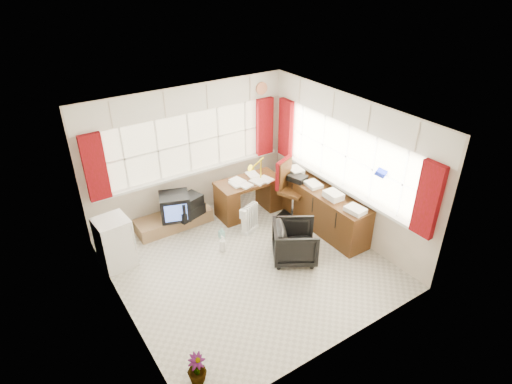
% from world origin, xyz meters
% --- Properties ---
extents(ground, '(4.00, 4.00, 0.00)m').
position_xyz_m(ground, '(0.00, 0.00, 0.00)').
color(ground, beige).
rests_on(ground, ground).
extents(room_walls, '(4.00, 4.00, 4.00)m').
position_xyz_m(room_walls, '(0.00, 0.00, 1.50)').
color(room_walls, beige).
rests_on(room_walls, ground).
extents(window_back, '(3.70, 0.12, 3.60)m').
position_xyz_m(window_back, '(0.00, 1.94, 0.95)').
color(window_back, '#FFF2C9').
rests_on(window_back, room_walls).
extents(window_right, '(0.12, 3.70, 3.60)m').
position_xyz_m(window_right, '(1.94, 0.00, 0.95)').
color(window_right, '#FFF2C9').
rests_on(window_right, room_walls).
extents(curtains, '(3.83, 3.83, 1.15)m').
position_xyz_m(curtains, '(0.92, 0.93, 1.46)').
color(curtains, maroon).
rests_on(curtains, room_walls).
extents(overhead_cabinets, '(3.98, 3.98, 0.48)m').
position_xyz_m(overhead_cabinets, '(0.98, 0.98, 2.25)').
color(overhead_cabinets, white).
rests_on(overhead_cabinets, room_walls).
extents(desk, '(1.24, 0.63, 0.75)m').
position_xyz_m(desk, '(0.87, 1.36, 0.39)').
color(desk, '#542D13').
rests_on(desk, ground).
extents(desk_lamp, '(0.17, 0.15, 0.46)m').
position_xyz_m(desk_lamp, '(1.10, 1.28, 1.03)').
color(desk_lamp, yellow).
rests_on(desk_lamp, desk).
extents(task_chair, '(0.64, 0.66, 1.16)m').
position_xyz_m(task_chair, '(1.45, 0.88, 0.62)').
color(task_chair, black).
rests_on(task_chair, ground).
extents(office_chair, '(0.97, 0.97, 0.65)m').
position_xyz_m(office_chair, '(0.73, -0.27, 0.32)').
color(office_chair, black).
rests_on(office_chair, ground).
extents(radiator, '(0.39, 0.27, 0.54)m').
position_xyz_m(radiator, '(0.54, 0.81, 0.22)').
color(radiator, white).
rests_on(radiator, ground).
extents(credenza, '(0.50, 2.00, 0.85)m').
position_xyz_m(credenza, '(1.73, 0.20, 0.39)').
color(credenza, '#542D13').
rests_on(credenza, ground).
extents(file_tray, '(0.33, 0.38, 0.11)m').
position_xyz_m(file_tray, '(1.58, 0.78, 0.80)').
color(file_tray, black).
rests_on(file_tray, credenza).
extents(tv_bench, '(1.40, 0.50, 0.25)m').
position_xyz_m(tv_bench, '(-0.55, 1.72, 0.12)').
color(tv_bench, olive).
rests_on(tv_bench, ground).
extents(crt_tv, '(0.64, 0.61, 0.47)m').
position_xyz_m(crt_tv, '(-0.54, 1.61, 0.48)').
color(crt_tv, black).
rests_on(crt_tv, tv_bench).
extents(hifi_stack, '(0.62, 0.49, 0.39)m').
position_xyz_m(hifi_stack, '(-0.32, 1.54, 0.44)').
color(hifi_stack, black).
rests_on(hifi_stack, tv_bench).
extents(mini_fridge, '(0.54, 0.54, 0.85)m').
position_xyz_m(mini_fridge, '(-1.77, 1.21, 0.43)').
color(mini_fridge, white).
rests_on(mini_fridge, ground).
extents(spray_bottle_a, '(0.13, 0.14, 0.30)m').
position_xyz_m(spray_bottle_a, '(-0.17, 0.57, 0.15)').
color(spray_bottle_a, white).
rests_on(spray_bottle_a, ground).
extents(spray_bottle_b, '(0.10, 0.10, 0.20)m').
position_xyz_m(spray_bottle_b, '(0.01, 0.91, 0.10)').
color(spray_bottle_b, '#8BCFC6').
rests_on(spray_bottle_b, ground).
extents(flower_vase, '(0.31, 0.31, 0.42)m').
position_xyz_m(flower_vase, '(-1.68, -1.49, 0.21)').
color(flower_vase, black).
rests_on(flower_vase, ground).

